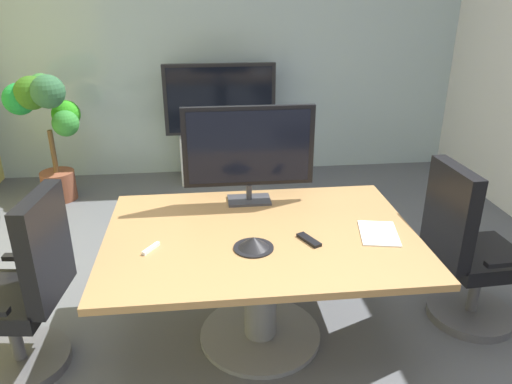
{
  "coord_description": "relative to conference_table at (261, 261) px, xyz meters",
  "views": [
    {
      "loc": [
        -0.3,
        -2.22,
        2.06
      ],
      "look_at": [
        0.0,
        0.51,
        0.89
      ],
      "focal_mm": 34.14,
      "sensor_mm": 36.0,
      "label": 1
    }
  ],
  "objects": [
    {
      "name": "remote_control",
      "position": [
        0.25,
        -0.13,
        0.2
      ],
      "size": [
        0.12,
        0.17,
        0.02
      ],
      "primitive_type": "cube",
      "rotation": [
        0.0,
        0.0,
        0.45
      ],
      "color": "black",
      "rests_on": "conference_table"
    },
    {
      "name": "ground_plane",
      "position": [
        -0.0,
        -0.26,
        -0.55
      ],
      "size": [
        7.73,
        7.73,
        0.0
      ],
      "primitive_type": "plane",
      "color": "#515459"
    },
    {
      "name": "potted_plant",
      "position": [
        -1.82,
        2.36,
        0.31
      ],
      "size": [
        0.65,
        0.63,
        1.31
      ],
      "color": "brown",
      "rests_on": "ground"
    },
    {
      "name": "conference_table",
      "position": [
        0.0,
        0.0,
        0.0
      ],
      "size": [
        1.78,
        1.26,
        0.74
      ],
      "color": "olive",
      "rests_on": "ground"
    },
    {
      "name": "paper_notepad",
      "position": [
        0.67,
        -0.09,
        0.19
      ],
      "size": [
        0.27,
        0.34,
        0.01
      ],
      "primitive_type": "cube",
      "rotation": [
        0.0,
        0.0,
        -0.2
      ],
      "color": "white",
      "rests_on": "conference_table"
    },
    {
      "name": "wall_display_unit",
      "position": [
        -0.12,
        2.75,
        -0.11
      ],
      "size": [
        1.2,
        0.36,
        1.31
      ],
      "color": "#B7BABC",
      "rests_on": "ground"
    },
    {
      "name": "conference_phone",
      "position": [
        -0.06,
        -0.18,
        0.22
      ],
      "size": [
        0.22,
        0.22,
        0.07
      ],
      "color": "black",
      "rests_on": "conference_table"
    },
    {
      "name": "wall_back_glass_partition",
      "position": [
        -0.0,
        3.11,
        0.89
      ],
      "size": [
        5.34,
        0.1,
        2.89
      ],
      "primitive_type": "cube",
      "color": "#9EB2B7",
      "rests_on": "ground"
    },
    {
      "name": "whiteboard_marker",
      "position": [
        -0.61,
        -0.13,
        0.2
      ],
      "size": [
        0.09,
        0.12,
        0.02
      ],
      "primitive_type": "cube",
      "rotation": [
        0.0,
        0.0,
        0.99
      ],
      "color": "silver",
      "rests_on": "conference_table"
    },
    {
      "name": "office_chair_right",
      "position": [
        1.33,
        0.03,
        -0.1
      ],
      "size": [
        0.61,
        0.58,
        1.09
      ],
      "rotation": [
        0.0,
        0.0,
        1.62
      ],
      "color": "#4C4C51",
      "rests_on": "ground"
    },
    {
      "name": "tv_monitor",
      "position": [
        -0.02,
        0.46,
        0.55
      ],
      "size": [
        0.84,
        0.18,
        0.64
      ],
      "color": "#333338",
      "rests_on": "conference_table"
    },
    {
      "name": "office_chair_left",
      "position": [
        -1.33,
        -0.12,
        -0.1
      ],
      "size": [
        0.62,
        0.6,
        1.09
      ],
      "rotation": [
        0.0,
        0.0,
        -1.69
      ],
      "color": "#4C4C51",
      "rests_on": "ground"
    }
  ]
}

